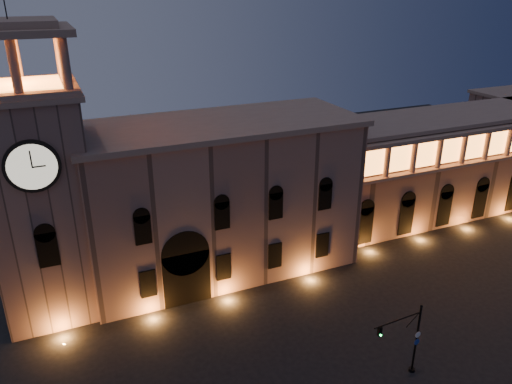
# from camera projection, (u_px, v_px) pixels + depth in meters

# --- Properties ---
(ground) EXTENTS (160.00, 160.00, 0.00)m
(ground) POSITION_uv_depth(u_px,v_px,m) (334.00, 384.00, 41.92)
(ground) COLOR black
(ground) RESTS_ON ground
(government_building) EXTENTS (30.80, 12.80, 17.60)m
(government_building) POSITION_uv_depth(u_px,v_px,m) (220.00, 198.00, 56.33)
(government_building) COLOR #836055
(government_building) RESTS_ON ground
(clock_tower) EXTENTS (9.80, 9.80, 32.40)m
(clock_tower) POSITION_uv_depth(u_px,v_px,m) (40.00, 196.00, 47.33)
(clock_tower) COLOR #836055
(clock_tower) RESTS_ON ground
(colonnade_wing) EXTENTS (40.60, 11.50, 14.50)m
(colonnade_wing) POSITION_uv_depth(u_px,v_px,m) (441.00, 164.00, 71.05)
(colonnade_wing) COLOR #7E5B50
(colonnade_wing) RESTS_ON ground
(traffic_light) EXTENTS (5.03, 0.70, 6.90)m
(traffic_light) POSITION_uv_depth(u_px,v_px,m) (409.00, 340.00, 41.60)
(traffic_light) COLOR black
(traffic_light) RESTS_ON ground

